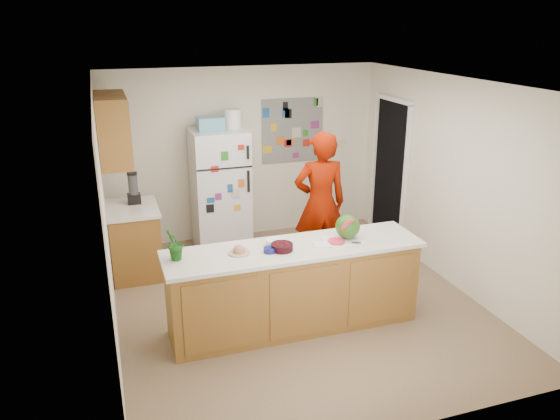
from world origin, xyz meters
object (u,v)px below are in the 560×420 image
object	(u,v)px
refrigerator	(220,190)
cherry_bowl	(282,247)
person	(320,204)
watermelon	(348,226)

from	to	relation	value
refrigerator	cherry_bowl	xyz separation A→B (m)	(0.10, -2.42, 0.11)
cherry_bowl	person	bearing A→B (deg)	53.14
person	cherry_bowl	distance (m)	1.52
refrigerator	watermelon	size ratio (longest dim) A/B	6.53
person	watermelon	bearing A→B (deg)	88.21
refrigerator	cherry_bowl	distance (m)	2.43
person	cherry_bowl	size ratio (longest dim) A/B	8.32
person	cherry_bowl	bearing A→B (deg)	59.45
person	watermelon	distance (m)	1.17
person	cherry_bowl	world-z (taller)	person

